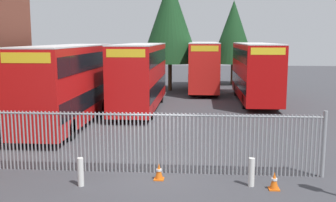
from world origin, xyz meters
The scene contains 12 objects.
ground_plane centered at (0.00, 8.00, 0.00)m, with size 100.00×100.00×0.00m, color #3D3D42.
palisade_fence centered at (-0.90, 0.00, 1.18)m, with size 13.37×0.14×2.35m.
double_decker_bus_near_gate centered at (-5.78, 7.72, 2.42)m, with size 2.54×10.81×4.42m.
double_decker_bus_behind_fence_left centered at (-2.56, 13.05, 2.42)m, with size 2.54×10.81×4.42m.
double_decker_bus_behind_fence_right centered at (5.64, 17.01, 2.42)m, with size 2.54×10.81×4.42m.
double_decker_bus_far_back centered at (1.81, 23.08, 2.42)m, with size 2.54×10.81×4.42m.
bollard_near_left centered at (-2.46, -1.49, 0.47)m, with size 0.20×0.20×0.95m, color silver.
bollard_center_front centered at (3.12, -1.09, 0.47)m, with size 0.20×0.20×0.95m, color silver.
traffic_cone_by_gate centered at (3.82, -1.34, 0.29)m, with size 0.34×0.34×0.59m.
traffic_cone_near_kerb centered at (0.05, -0.70, 0.29)m, with size 0.34×0.34×0.59m.
tree_tall_back centered at (4.90, 28.61, 5.41)m, with size 4.50×4.50×8.63m.
tree_short_side centered at (-1.28, 23.25, 6.39)m, with size 5.39×5.39×10.25m.
Camera 1 is at (1.36, -13.92, 4.81)m, focal length 43.17 mm.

